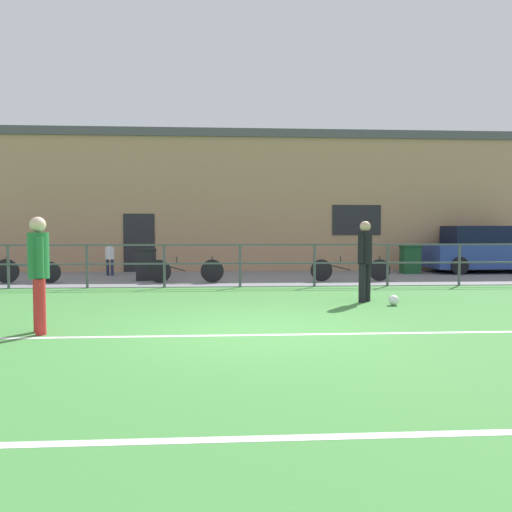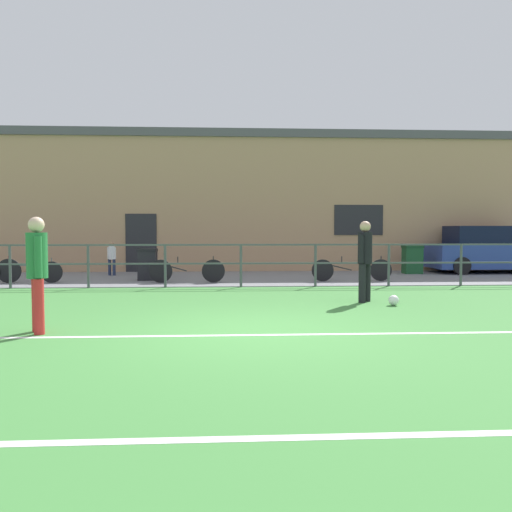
{
  "view_description": "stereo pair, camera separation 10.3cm",
  "coord_description": "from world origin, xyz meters",
  "px_view_note": "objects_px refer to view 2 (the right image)",
  "views": [
    {
      "loc": [
        -0.45,
        -7.68,
        1.52
      ],
      "look_at": [
        0.27,
        3.61,
        0.95
      ],
      "focal_mm": 36.2,
      "sensor_mm": 36.0,
      "label": 1
    },
    {
      "loc": [
        -0.35,
        -7.68,
        1.52
      ],
      "look_at": [
        0.27,
        3.61,
        0.95
      ],
      "focal_mm": 36.2,
      "sensor_mm": 36.0,
      "label": 2
    }
  ],
  "objects_px": {
    "parked_car_red": "(490,251)",
    "spectator_child": "(112,256)",
    "trash_bin_1": "(412,259)",
    "bicycle_parked_1": "(21,272)",
    "player_goalkeeper": "(365,256)",
    "trash_bin_0": "(148,264)",
    "bicycle_parked_4": "(352,270)",
    "soccer_ball_spare": "(394,300)",
    "player_striker": "(37,267)",
    "bicycle_parked_0": "(187,271)"
  },
  "relations": [
    {
      "from": "parked_car_red",
      "to": "spectator_child",
      "type": "bearing_deg",
      "value": -178.11
    },
    {
      "from": "spectator_child",
      "to": "trash_bin_1",
      "type": "xyz_separation_m",
      "value": [
        10.19,
        0.18,
        -0.15
      ]
    },
    {
      "from": "parked_car_red",
      "to": "bicycle_parked_1",
      "type": "bearing_deg",
      "value": -169.56
    },
    {
      "from": "player_goalkeeper",
      "to": "trash_bin_0",
      "type": "relative_size",
      "value": 1.81
    },
    {
      "from": "bicycle_parked_4",
      "to": "soccer_ball_spare",
      "type": "bearing_deg",
      "value": -93.54
    },
    {
      "from": "parked_car_red",
      "to": "bicycle_parked_4",
      "type": "bearing_deg",
      "value": -153.6
    },
    {
      "from": "player_goalkeeper",
      "to": "parked_car_red",
      "type": "relative_size",
      "value": 0.4
    },
    {
      "from": "soccer_ball_spare",
      "to": "parked_car_red",
      "type": "distance_m",
      "value": 9.57
    },
    {
      "from": "bicycle_parked_1",
      "to": "player_striker",
      "type": "bearing_deg",
      "value": -66.88
    },
    {
      "from": "player_striker",
      "to": "spectator_child",
      "type": "relative_size",
      "value": 1.54
    },
    {
      "from": "soccer_ball_spare",
      "to": "spectator_child",
      "type": "xyz_separation_m",
      "value": [
        -7.16,
        7.08,
        0.55
      ]
    },
    {
      "from": "bicycle_parked_1",
      "to": "trash_bin_0",
      "type": "distance_m",
      "value": 3.52
    },
    {
      "from": "bicycle_parked_0",
      "to": "trash_bin_1",
      "type": "distance_m",
      "value": 7.98
    },
    {
      "from": "player_striker",
      "to": "bicycle_parked_0",
      "type": "distance_m",
      "value": 7.22
    },
    {
      "from": "trash_bin_1",
      "to": "player_striker",
      "type": "bearing_deg",
      "value": -133.42
    },
    {
      "from": "player_striker",
      "to": "parked_car_red",
      "type": "xyz_separation_m",
      "value": [
        12.03,
        9.93,
        -0.18
      ]
    },
    {
      "from": "bicycle_parked_1",
      "to": "parked_car_red",
      "type": "bearing_deg",
      "value": 10.44
    },
    {
      "from": "player_striker",
      "to": "trash_bin_0",
      "type": "xyz_separation_m",
      "value": [
        0.41,
        7.8,
        -0.48
      ]
    },
    {
      "from": "player_striker",
      "to": "soccer_ball_spare",
      "type": "bearing_deg",
      "value": 86.24
    },
    {
      "from": "spectator_child",
      "to": "parked_car_red",
      "type": "distance_m",
      "value": 13.06
    },
    {
      "from": "bicycle_parked_1",
      "to": "trash_bin_1",
      "type": "distance_m",
      "value": 12.47
    },
    {
      "from": "spectator_child",
      "to": "bicycle_parked_4",
      "type": "bearing_deg",
      "value": 179.28
    },
    {
      "from": "bicycle_parked_0",
      "to": "bicycle_parked_1",
      "type": "height_order",
      "value": "bicycle_parked_0"
    },
    {
      "from": "bicycle_parked_1",
      "to": "trash_bin_1",
      "type": "height_order",
      "value": "trash_bin_1"
    },
    {
      "from": "parked_car_red",
      "to": "bicycle_parked_1",
      "type": "xyz_separation_m",
      "value": [
        -15.08,
        -2.78,
        -0.45
      ]
    },
    {
      "from": "soccer_ball_spare",
      "to": "parked_car_red",
      "type": "bearing_deg",
      "value": 51.89
    },
    {
      "from": "player_goalkeeper",
      "to": "trash_bin_1",
      "type": "height_order",
      "value": "player_goalkeeper"
    },
    {
      "from": "player_striker",
      "to": "soccer_ball_spare",
      "type": "distance_m",
      "value": 6.66
    },
    {
      "from": "bicycle_parked_0",
      "to": "player_striker",
      "type": "bearing_deg",
      "value": -103.19
    },
    {
      "from": "soccer_ball_spare",
      "to": "trash_bin_0",
      "type": "bearing_deg",
      "value": 136.82
    },
    {
      "from": "bicycle_parked_1",
      "to": "bicycle_parked_4",
      "type": "relative_size",
      "value": 0.98
    },
    {
      "from": "player_striker",
      "to": "trash_bin_1",
      "type": "bearing_deg",
      "value": 111.31
    },
    {
      "from": "player_goalkeeper",
      "to": "player_striker",
      "type": "distance_m",
      "value": 6.42
    },
    {
      "from": "bicycle_parked_4",
      "to": "trash_bin_1",
      "type": "bearing_deg",
      "value": 42.8
    },
    {
      "from": "player_striker",
      "to": "trash_bin_0",
      "type": "relative_size",
      "value": 1.81
    },
    {
      "from": "parked_car_red",
      "to": "bicycle_parked_0",
      "type": "height_order",
      "value": "parked_car_red"
    },
    {
      "from": "soccer_ball_spare",
      "to": "bicycle_parked_1",
      "type": "bearing_deg",
      "value": 152.76
    },
    {
      "from": "player_striker",
      "to": "spectator_child",
      "type": "xyz_separation_m",
      "value": [
        -1.03,
        9.5,
        -0.32
      ]
    },
    {
      "from": "soccer_ball_spare",
      "to": "spectator_child",
      "type": "height_order",
      "value": "spectator_child"
    },
    {
      "from": "player_goalkeeper",
      "to": "trash_bin_0",
      "type": "bearing_deg",
      "value": 86.75
    },
    {
      "from": "parked_car_red",
      "to": "trash_bin_1",
      "type": "height_order",
      "value": "parked_car_red"
    },
    {
      "from": "spectator_child",
      "to": "bicycle_parked_4",
      "type": "height_order",
      "value": "spectator_child"
    },
    {
      "from": "player_goalkeeper",
      "to": "player_striker",
      "type": "height_order",
      "value": "player_striker"
    },
    {
      "from": "player_goalkeeper",
      "to": "trash_bin_1",
      "type": "distance_m",
      "value": 7.57
    },
    {
      "from": "soccer_ball_spare",
      "to": "trash_bin_1",
      "type": "relative_size",
      "value": 0.22
    },
    {
      "from": "player_striker",
      "to": "trash_bin_1",
      "type": "distance_m",
      "value": 13.33
    },
    {
      "from": "player_striker",
      "to": "trash_bin_1",
      "type": "xyz_separation_m",
      "value": [
        9.16,
        9.68,
        -0.47
      ]
    },
    {
      "from": "trash_bin_0",
      "to": "spectator_child",
      "type": "bearing_deg",
      "value": 130.1
    },
    {
      "from": "bicycle_parked_4",
      "to": "trash_bin_0",
      "type": "distance_m",
      "value": 6.06
    },
    {
      "from": "soccer_ball_spare",
      "to": "bicycle_parked_4",
      "type": "relative_size",
      "value": 0.09
    }
  ]
}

